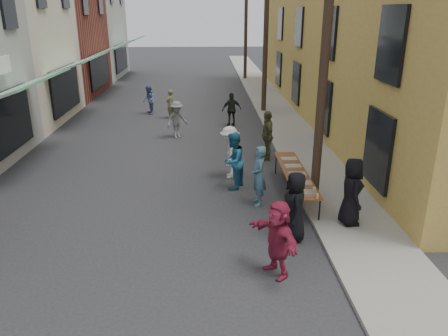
{
  "coord_description": "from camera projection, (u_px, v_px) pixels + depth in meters",
  "views": [
    {
      "loc": [
        1.15,
        -8.76,
        5.38
      ],
      "look_at": [
        1.6,
        2.43,
        1.3
      ],
      "focal_mm": 35.0,
      "sensor_mm": 36.0,
      "label": 1
    }
  ],
  "objects": [
    {
      "name": "serving_table",
      "position": [
        295.0,
        174.0,
        13.16
      ],
      "size": [
        0.7,
        4.0,
        0.75
      ],
      "color": "#603017",
      "rests_on": "ground"
    },
    {
      "name": "passerby_mid",
      "position": [
        232.0,
        109.0,
        21.12
      ],
      "size": [
        1.02,
        0.61,
        1.63
      ],
      "primitive_type": "imported",
      "rotation": [
        0.0,
        0.0,
        3.37
      ],
      "color": "black",
      "rests_on": "ground"
    },
    {
      "name": "guest_front_e",
      "position": [
        267.0,
        135.0,
        16.32
      ],
      "size": [
        0.56,
        1.14,
        1.87
      ],
      "primitive_type": "imported",
      "rotation": [
        0.0,
        0.0,
        -1.47
      ],
      "color": "brown",
      "rests_on": "ground"
    },
    {
      "name": "ground",
      "position": [
        159.0,
        258.0,
        10.02
      ],
      "size": [
        120.0,
        120.0,
        0.0
      ],
      "primitive_type": "plane",
      "color": "#28282B",
      "rests_on": "ground"
    },
    {
      "name": "guest_front_a",
      "position": [
        295.0,
        206.0,
        10.59
      ],
      "size": [
        0.57,
        0.86,
        1.76
      ],
      "primitive_type": "imported",
      "rotation": [
        0.0,
        0.0,
        -1.58
      ],
      "color": "black",
      "rests_on": "ground"
    },
    {
      "name": "catering_tray_foil_d",
      "position": [
        293.0,
        167.0,
        13.5
      ],
      "size": [
        0.5,
        0.33,
        0.08
      ],
      "primitive_type": "cube",
      "color": "#B2B2B7",
      "rests_on": "serving_table"
    },
    {
      "name": "cup_stack",
      "position": [
        317.0,
        196.0,
        11.35
      ],
      "size": [
        0.08,
        0.08,
        0.12
      ],
      "primitive_type": "cylinder",
      "color": "tan",
      "rests_on": "serving_table"
    },
    {
      "name": "catering_tray_buns",
      "position": [
        298.0,
        175.0,
        12.85
      ],
      "size": [
        0.5,
        0.33,
        0.08
      ],
      "primitive_type": "cube",
      "color": "tan",
      "rests_on": "serving_table"
    },
    {
      "name": "catering_tray_sausage",
      "position": [
        308.0,
        193.0,
        11.58
      ],
      "size": [
        0.5,
        0.33,
        0.08
      ],
      "primitive_type": "cube",
      "color": "maroon",
      "rests_on": "serving_table"
    },
    {
      "name": "condiment_jar_b",
      "position": [
        301.0,
        196.0,
        11.38
      ],
      "size": [
        0.07,
        0.07,
        0.08
      ],
      "primitive_type": "cylinder",
      "color": "#A57F26",
      "rests_on": "serving_table"
    },
    {
      "name": "server",
      "position": [
        351.0,
        191.0,
        11.16
      ],
      "size": [
        0.58,
        0.88,
        1.79
      ],
      "primitive_type": "imported",
      "rotation": [
        0.0,
        0.0,
        1.56
      ],
      "color": "black",
      "rests_on": "sidewalk"
    },
    {
      "name": "catering_tray_buns_end",
      "position": [
        289.0,
        159.0,
        14.16
      ],
      "size": [
        0.5,
        0.33,
        0.08
      ],
      "primitive_type": "cube",
      "color": "tan",
      "rests_on": "serving_table"
    },
    {
      "name": "condiment_jar_c",
      "position": [
        300.0,
        195.0,
        11.48
      ],
      "size": [
        0.07,
        0.07,
        0.08
      ],
      "primitive_type": "cylinder",
      "color": "#A57F26",
      "rests_on": "serving_table"
    },
    {
      "name": "catering_tray_foil_b",
      "position": [
        302.0,
        184.0,
        12.19
      ],
      "size": [
        0.5,
        0.33,
        0.08
      ],
      "primitive_type": "cube",
      "color": "#B2B2B7",
      "rests_on": "serving_table"
    },
    {
      "name": "sidewalk",
      "position": [
        276.0,
        111.0,
        24.27
      ],
      "size": [
        2.2,
        60.0,
        0.1
      ],
      "primitive_type": "cube",
      "color": "gray",
      "rests_on": "ground"
    },
    {
      "name": "building_ochre",
      "position": [
        404.0,
        17.0,
        21.87
      ],
      "size": [
        10.0,
        28.0,
        10.0
      ],
      "primitive_type": "cube",
      "color": "#AF8E3E",
      "rests_on": "ground"
    },
    {
      "name": "guest_front_d",
      "position": [
        230.0,
        152.0,
        14.58
      ],
      "size": [
        0.74,
        1.19,
        1.77
      ],
      "primitive_type": "imported",
      "rotation": [
        0.0,
        0.0,
        -1.65
      ],
      "color": "silver",
      "rests_on": "ground"
    },
    {
      "name": "passerby_far",
      "position": [
        149.0,
        100.0,
        23.53
      ],
      "size": [
        0.77,
        0.89,
        1.55
      ],
      "primitive_type": "imported",
      "rotation": [
        0.0,
        0.0,
        4.99
      ],
      "color": "#5366A2",
      "rests_on": "ground"
    },
    {
      "name": "guest_front_c",
      "position": [
        233.0,
        161.0,
        13.64
      ],
      "size": [
        1.01,
        1.1,
        1.83
      ],
      "primitive_type": "imported",
      "rotation": [
        0.0,
        0.0,
        -2.02
      ],
      "color": "#22678E",
      "rests_on": "ground"
    },
    {
      "name": "passerby_left",
      "position": [
        177.0,
        120.0,
        19.16
      ],
      "size": [
        1.2,
        1.13,
        1.63
      ],
      "primitive_type": "imported",
      "rotation": [
        0.0,
        0.0,
        0.68
      ],
      "color": "slate",
      "rests_on": "ground"
    },
    {
      "name": "guest_queue_back",
      "position": [
        277.0,
        238.0,
        9.16
      ],
      "size": [
        1.16,
        1.64,
        1.7
      ],
      "primitive_type": "imported",
      "rotation": [
        0.0,
        0.0,
        -1.11
      ],
      "color": "maroon",
      "rests_on": "ground"
    },
    {
      "name": "utility_pole_far",
      "position": [
        246.0,
        21.0,
        33.98
      ],
      "size": [
        0.26,
        0.26,
        9.0
      ],
      "primitive_type": "cylinder",
      "color": "#2D2116",
      "rests_on": "ground"
    },
    {
      "name": "condiment_jar_a",
      "position": [
        302.0,
        198.0,
        11.29
      ],
      "size": [
        0.07,
        0.07,
        0.08
      ],
      "primitive_type": "cylinder",
      "color": "#A57F26",
      "rests_on": "serving_table"
    },
    {
      "name": "guest_front_b",
      "position": [
        259.0,
        176.0,
        12.51
      ],
      "size": [
        0.45,
        0.66,
        1.77
      ],
      "primitive_type": "imported",
      "rotation": [
        0.0,
        0.0,
        -1.54
      ],
      "color": "#41687E",
      "rests_on": "ground"
    },
    {
      "name": "utility_pole_near",
      "position": [
        326.0,
        45.0,
        11.46
      ],
      "size": [
        0.26,
        0.26,
        9.0
      ],
      "primitive_type": "cylinder",
      "color": "#2D2116",
      "rests_on": "ground"
    },
    {
      "name": "passerby_right",
      "position": [
        170.0,
        104.0,
        22.66
      ],
      "size": [
        0.58,
        0.65,
        1.49
      ],
      "primitive_type": "imported",
      "rotation": [
        0.0,
        0.0,
        4.2
      ],
      "color": "#62673B",
      "rests_on": "ground"
    },
    {
      "name": "utility_pole_mid",
      "position": [
        266.0,
        27.0,
        22.72
      ],
      "size": [
        0.26,
        0.26,
        9.0
      ],
      "primitive_type": "cylinder",
      "color": "#2D2116",
      "rests_on": "ground"
    }
  ]
}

